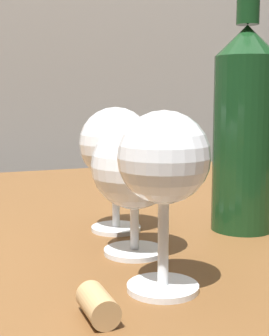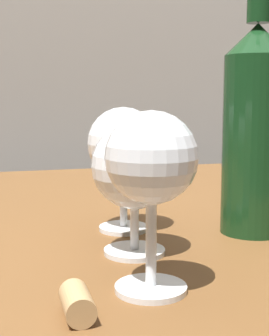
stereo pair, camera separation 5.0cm
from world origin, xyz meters
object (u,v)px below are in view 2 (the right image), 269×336
object	(u,v)px
wine_glass_amber	(123,147)
cork	(77,303)
wine_glass_white	(151,163)
wine_glass_port	(134,169)
wine_bottle	(255,124)

from	to	relation	value
wine_glass_amber	cork	xyz separation A→B (m)	(-0.09, -0.22, -0.09)
wine_glass_white	wine_glass_port	xyz separation A→B (m)	(0.01, 0.10, -0.02)
wine_glass_port	wine_bottle	world-z (taller)	wine_bottle
wine_glass_port	wine_glass_amber	distance (m)	0.09
wine_glass_white	wine_glass_amber	xyz separation A→B (m)	(0.02, 0.19, -0.01)
wine_glass_white	wine_bottle	bearing A→B (deg)	40.37
wine_glass_port	cork	world-z (taller)	wine_glass_port
wine_bottle	cork	size ratio (longest dim) A/B	7.80
wine_glass_port	wine_glass_amber	world-z (taller)	wine_glass_amber
wine_glass_port	wine_bottle	distance (m)	0.16
wine_bottle	cork	bearing A→B (deg)	-143.03
wine_glass_white	wine_glass_port	size ratio (longest dim) A/B	1.11
wine_glass_white	wine_glass_amber	size ratio (longest dim) A/B	1.01
wine_glass_port	cork	size ratio (longest dim) A/B	3.18
wine_glass_white	wine_bottle	xyz separation A→B (m)	(0.17, 0.14, 0.02)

